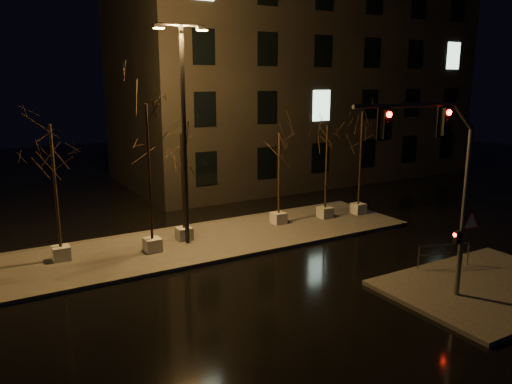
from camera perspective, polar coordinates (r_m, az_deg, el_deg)
ground at (r=16.88m, az=-0.71°, el=-12.06°), size 90.00×90.00×0.00m
median at (r=21.91m, az=-8.53°, el=-6.07°), size 22.00×5.00×0.15m
sidewalk_corner at (r=19.30m, az=24.99°, el=-9.80°), size 7.00×5.00×0.15m
building at (r=38.05m, az=4.33°, el=13.30°), size 25.00×12.00×15.00m
tree_1 at (r=20.27m, az=-22.24°, el=3.88°), size 1.80×1.80×5.46m
tree_2 at (r=20.17m, az=-12.30°, el=6.06°), size 1.80×1.80×6.19m
tree_3 at (r=21.60m, az=-8.48°, el=3.87°), size 1.80×1.80×4.82m
tree_4 at (r=23.95m, az=2.68°, el=4.39°), size 1.80×1.80×4.57m
tree_5 at (r=25.21m, az=8.11°, el=5.17°), size 1.80×1.80×4.84m
tree_6 at (r=26.25m, az=11.98°, el=6.43°), size 1.80×1.80×5.51m
traffic_signal_mast at (r=16.20m, az=20.59°, el=1.94°), size 5.11×0.69×6.28m
streetlight_main at (r=20.92m, az=-8.25°, el=7.97°), size 2.27×0.32×9.09m
guard_rail_a at (r=20.18m, az=20.68°, el=-6.44°), size 1.97×0.73×0.90m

